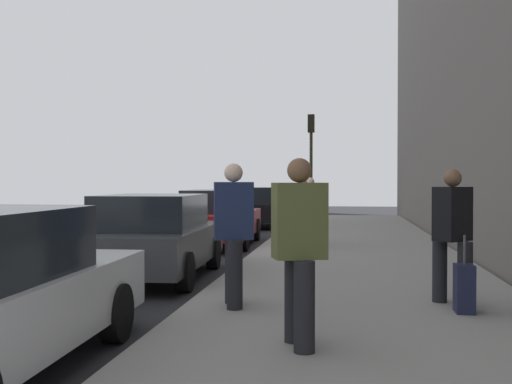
{
  "coord_description": "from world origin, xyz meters",
  "views": [
    {
      "loc": [
        -16.17,
        -3.06,
        1.76
      ],
      "look_at": [
        1.71,
        -0.59,
        1.44
      ],
      "focal_mm": 44.93,
      "sensor_mm": 36.0,
      "label": 1
    }
  ],
  "objects_px": {
    "parked_car_black": "(256,207)",
    "rolling_suitcase": "(464,288)",
    "pedestrian_blue_coat": "(310,208)",
    "traffic_light_pole": "(311,149)",
    "pedestrian_burgundy_coat": "(302,209)",
    "pedestrian_olive_coat": "(299,246)",
    "pedestrian_navy_coat": "(234,230)",
    "parked_car_charcoal": "(154,237)",
    "parked_car_red": "(219,217)",
    "pedestrian_black_coat": "(452,232)"
  },
  "relations": [
    {
      "from": "pedestrian_burgundy_coat",
      "to": "traffic_light_pole",
      "type": "bearing_deg",
      "value": 1.69
    },
    {
      "from": "pedestrian_navy_coat",
      "to": "parked_car_black",
      "type": "bearing_deg",
      "value": 6.79
    },
    {
      "from": "parked_car_black",
      "to": "rolling_suitcase",
      "type": "xyz_separation_m",
      "value": [
        -16.04,
        -4.77,
        -0.31
      ]
    },
    {
      "from": "rolling_suitcase",
      "to": "parked_car_charcoal",
      "type": "bearing_deg",
      "value": 58.0
    },
    {
      "from": "parked_car_red",
      "to": "pedestrian_burgundy_coat",
      "type": "xyz_separation_m",
      "value": [
        -1.54,
        -2.36,
        0.3
      ]
    },
    {
      "from": "pedestrian_burgundy_coat",
      "to": "rolling_suitcase",
      "type": "xyz_separation_m",
      "value": [
        -7.49,
        -2.47,
        -0.62
      ]
    },
    {
      "from": "pedestrian_blue_coat",
      "to": "traffic_light_pole",
      "type": "height_order",
      "value": "traffic_light_pole"
    },
    {
      "from": "pedestrian_navy_coat",
      "to": "pedestrian_blue_coat",
      "type": "bearing_deg",
      "value": -3.51
    },
    {
      "from": "traffic_light_pole",
      "to": "pedestrian_olive_coat",
      "type": "bearing_deg",
      "value": -177.39
    },
    {
      "from": "pedestrian_blue_coat",
      "to": "parked_car_black",
      "type": "bearing_deg",
      "value": 18.05
    },
    {
      "from": "rolling_suitcase",
      "to": "pedestrian_burgundy_coat",
      "type": "bearing_deg",
      "value": 18.23
    },
    {
      "from": "parked_car_black",
      "to": "pedestrian_olive_coat",
      "type": "relative_size",
      "value": 2.3
    },
    {
      "from": "pedestrian_blue_coat",
      "to": "rolling_suitcase",
      "type": "xyz_separation_m",
      "value": [
        -8.57,
        -2.33,
        -0.61
      ]
    },
    {
      "from": "parked_car_black",
      "to": "pedestrian_black_coat",
      "type": "height_order",
      "value": "pedestrian_black_coat"
    },
    {
      "from": "pedestrian_navy_coat",
      "to": "traffic_light_pole",
      "type": "xyz_separation_m",
      "value": [
        17.06,
        -0.11,
        1.87
      ]
    },
    {
      "from": "pedestrian_olive_coat",
      "to": "rolling_suitcase",
      "type": "relative_size",
      "value": 1.93
    },
    {
      "from": "pedestrian_blue_coat",
      "to": "rolling_suitcase",
      "type": "bearing_deg",
      "value": -164.77
    },
    {
      "from": "parked_car_black",
      "to": "pedestrian_burgundy_coat",
      "type": "relative_size",
      "value": 2.46
    },
    {
      "from": "pedestrian_olive_coat",
      "to": "rolling_suitcase",
      "type": "xyz_separation_m",
      "value": [
        1.9,
        -1.88,
        -0.68
      ]
    },
    {
      "from": "pedestrian_olive_coat",
      "to": "parked_car_charcoal",
      "type": "bearing_deg",
      "value": 30.95
    },
    {
      "from": "pedestrian_black_coat",
      "to": "traffic_light_pole",
      "type": "bearing_deg",
      "value": 9.24
    },
    {
      "from": "parked_car_black",
      "to": "traffic_light_pole",
      "type": "relative_size",
      "value": 1.0
    },
    {
      "from": "parked_car_black",
      "to": "pedestrian_burgundy_coat",
      "type": "distance_m",
      "value": 8.86
    },
    {
      "from": "parked_car_charcoal",
      "to": "pedestrian_olive_coat",
      "type": "distance_m",
      "value": 5.75
    },
    {
      "from": "pedestrian_black_coat",
      "to": "parked_car_red",
      "type": "bearing_deg",
      "value": 29.32
    },
    {
      "from": "pedestrian_blue_coat",
      "to": "pedestrian_black_coat",
      "type": "height_order",
      "value": "pedestrian_black_coat"
    },
    {
      "from": "pedestrian_olive_coat",
      "to": "pedestrian_blue_coat",
      "type": "relative_size",
      "value": 1.08
    },
    {
      "from": "traffic_light_pole",
      "to": "pedestrian_blue_coat",
      "type": "bearing_deg",
      "value": -177.2
    },
    {
      "from": "pedestrian_olive_coat",
      "to": "traffic_light_pole",
      "type": "height_order",
      "value": "traffic_light_pole"
    },
    {
      "from": "parked_car_red",
      "to": "parked_car_black",
      "type": "xyz_separation_m",
      "value": [
        7.02,
        -0.06,
        -0.0
      ]
    },
    {
      "from": "pedestrian_burgundy_coat",
      "to": "pedestrian_black_coat",
      "type": "height_order",
      "value": "pedestrian_black_coat"
    },
    {
      "from": "parked_car_red",
      "to": "pedestrian_olive_coat",
      "type": "distance_m",
      "value": 11.32
    },
    {
      "from": "parked_car_charcoal",
      "to": "pedestrian_burgundy_coat",
      "type": "bearing_deg",
      "value": -27.92
    },
    {
      "from": "pedestrian_olive_coat",
      "to": "rolling_suitcase",
      "type": "distance_m",
      "value": 2.76
    },
    {
      "from": "pedestrian_olive_coat",
      "to": "pedestrian_blue_coat",
      "type": "height_order",
      "value": "pedestrian_olive_coat"
    },
    {
      "from": "parked_car_charcoal",
      "to": "pedestrian_burgundy_coat",
      "type": "distance_m",
      "value": 5.07
    },
    {
      "from": "pedestrian_navy_coat",
      "to": "pedestrian_blue_coat",
      "type": "xyz_separation_m",
      "value": [
        8.57,
        -0.53,
        -0.07
      ]
    },
    {
      "from": "parked_car_charcoal",
      "to": "pedestrian_burgundy_coat",
      "type": "xyz_separation_m",
      "value": [
        4.47,
        -2.37,
        0.31
      ]
    },
    {
      "from": "pedestrian_olive_coat",
      "to": "traffic_light_pole",
      "type": "distance_m",
      "value": 19.07
    },
    {
      "from": "pedestrian_black_coat",
      "to": "pedestrian_navy_coat",
      "type": "bearing_deg",
      "value": 100.61
    },
    {
      "from": "parked_car_red",
      "to": "parked_car_black",
      "type": "distance_m",
      "value": 7.02
    },
    {
      "from": "parked_car_red",
      "to": "pedestrian_blue_coat",
      "type": "distance_m",
      "value": 2.56
    },
    {
      "from": "pedestrian_navy_coat",
      "to": "pedestrian_olive_coat",
      "type": "distance_m",
      "value": 2.14
    },
    {
      "from": "pedestrian_blue_coat",
      "to": "traffic_light_pole",
      "type": "relative_size",
      "value": 0.4
    },
    {
      "from": "parked_car_black",
      "to": "pedestrian_olive_coat",
      "type": "bearing_deg",
      "value": -170.87
    },
    {
      "from": "pedestrian_burgundy_coat",
      "to": "rolling_suitcase",
      "type": "height_order",
      "value": "pedestrian_burgundy_coat"
    },
    {
      "from": "pedestrian_blue_coat",
      "to": "rolling_suitcase",
      "type": "relative_size",
      "value": 1.79
    },
    {
      "from": "pedestrian_navy_coat",
      "to": "pedestrian_olive_coat",
      "type": "relative_size",
      "value": 1.0
    },
    {
      "from": "pedestrian_blue_coat",
      "to": "pedestrian_burgundy_coat",
      "type": "bearing_deg",
      "value": 172.97
    },
    {
      "from": "pedestrian_olive_coat",
      "to": "pedestrian_navy_coat",
      "type": "bearing_deg",
      "value": 27.14
    }
  ]
}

